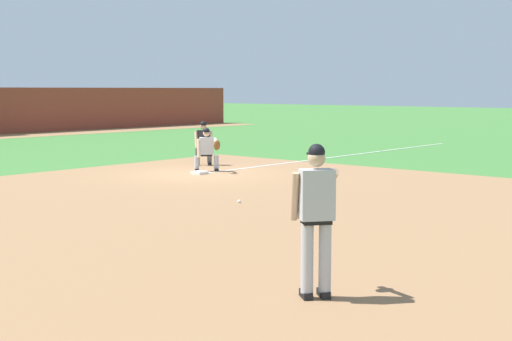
% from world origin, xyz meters
% --- Properties ---
extents(ground_plane, '(160.00, 160.00, 0.00)m').
position_xyz_m(ground_plane, '(0.00, 0.00, 0.00)').
color(ground_plane, '#3D7533').
extents(infield_dirt_patch, '(18.00, 18.00, 0.01)m').
position_xyz_m(infield_dirt_patch, '(-3.99, -5.02, 0.00)').
color(infield_dirt_patch, '#936B47').
rests_on(infield_dirt_patch, ground).
extents(foul_line_stripe, '(15.69, 0.10, 0.00)m').
position_xyz_m(foul_line_stripe, '(7.85, 0.00, 0.01)').
color(foul_line_stripe, white).
rests_on(foul_line_stripe, ground).
extents(first_base_bag, '(0.38, 0.38, 0.09)m').
position_xyz_m(first_base_bag, '(0.00, 0.00, 0.04)').
color(first_base_bag, white).
rests_on(first_base_bag, ground).
extents(baseball, '(0.07, 0.07, 0.07)m').
position_xyz_m(baseball, '(-3.23, -4.50, 0.04)').
color(baseball, white).
rests_on(baseball, ground).
extents(pitcher, '(0.85, 0.54, 1.86)m').
position_xyz_m(pitcher, '(-7.93, -10.02, 1.06)').
color(pitcher, black).
rests_on(pitcher, ground).
extents(first_baseman, '(0.71, 1.09, 1.34)m').
position_xyz_m(first_baseman, '(0.61, 0.28, 0.73)').
color(first_baseman, black).
rests_on(first_baseman, ground).
extents(umpire, '(0.68, 0.66, 1.46)m').
position_xyz_m(umpire, '(1.85, 1.69, 0.79)').
color(umpire, black).
rests_on(umpire, ground).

